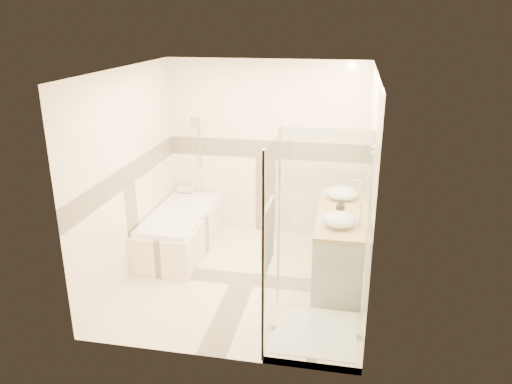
% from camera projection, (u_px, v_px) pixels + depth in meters
% --- Properties ---
extents(room, '(2.82, 3.02, 2.52)m').
position_uv_depth(room, '(248.00, 181.00, 5.68)').
color(room, '#F9E7C6').
rests_on(room, ground).
extents(bathtub, '(0.75, 1.70, 0.56)m').
position_uv_depth(bathtub, '(180.00, 229.00, 6.78)').
color(bathtub, '#FEECCB').
rests_on(bathtub, ground).
extents(vanity, '(0.58, 1.62, 0.85)m').
position_uv_depth(vanity, '(340.00, 245.00, 6.03)').
color(vanity, white).
rests_on(vanity, ground).
extents(shower_enclosure, '(0.96, 0.93, 2.04)m').
position_uv_depth(shower_enclosure, '(306.00, 290.00, 4.88)').
color(shower_enclosure, '#FEECCB').
rests_on(shower_enclosure, ground).
extents(vessel_sink_near, '(0.41, 0.41, 0.16)m').
position_uv_depth(vessel_sink_near, '(342.00, 192.00, 6.29)').
color(vessel_sink_near, white).
rests_on(vessel_sink_near, vanity).
extents(vessel_sink_far, '(0.38, 0.38, 0.15)m').
position_uv_depth(vessel_sink_far, '(339.00, 220.00, 5.47)').
color(vessel_sink_far, white).
rests_on(vessel_sink_far, vanity).
extents(faucet_near, '(0.11, 0.03, 0.27)m').
position_uv_depth(faucet_near, '(360.00, 188.00, 6.23)').
color(faucet_near, silver).
rests_on(faucet_near, vanity).
extents(faucet_far, '(0.11, 0.03, 0.27)m').
position_uv_depth(faucet_far, '(360.00, 214.00, 5.41)').
color(faucet_far, silver).
rests_on(faucet_far, vanity).
extents(amenity_bottle_a, '(0.07, 0.07, 0.15)m').
position_uv_depth(amenity_bottle_a, '(341.00, 204.00, 5.92)').
color(amenity_bottle_a, black).
rests_on(amenity_bottle_a, vanity).
extents(amenity_bottle_b, '(0.13, 0.13, 0.15)m').
position_uv_depth(amenity_bottle_b, '(341.00, 206.00, 5.89)').
color(amenity_bottle_b, black).
rests_on(amenity_bottle_b, vanity).
extents(folded_towels, '(0.18, 0.24, 0.07)m').
position_uv_depth(folded_towels, '(342.00, 190.00, 6.55)').
color(folded_towels, white).
rests_on(folded_towels, vanity).
extents(rolled_towel, '(0.22, 0.10, 0.10)m').
position_uv_depth(rolled_towel, '(185.00, 190.00, 7.37)').
color(rolled_towel, white).
rests_on(rolled_towel, bathtub).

